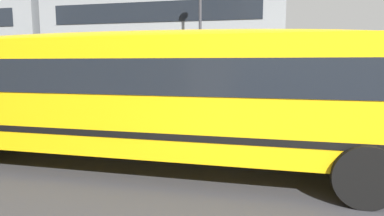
{
  "coord_description": "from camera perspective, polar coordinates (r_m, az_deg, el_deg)",
  "views": [
    {
      "loc": [
        5.5,
        -8.8,
        2.28
      ],
      "look_at": [
        3.66,
        -0.94,
        1.21
      ],
      "focal_mm": 31.45,
      "sensor_mm": 36.0,
      "label": 1
    }
  ],
  "objects": [
    {
      "name": "lane_centreline",
      "position": [
        10.62,
        -18.48,
        -5.23
      ],
      "size": [
        110.0,
        0.16,
        0.01
      ],
      "primitive_type": "cube",
      "color": "silver",
      "rests_on": "ground_plane"
    },
    {
      "name": "school_bus",
      "position": [
        7.58,
        -10.45,
        3.44
      ],
      "size": [
        13.23,
        3.22,
        2.95
      ],
      "rotation": [
        0.0,
        0.0,
        3.13
      ],
      "color": "yellow",
      "rests_on": "ground_plane"
    },
    {
      "name": "ground_plane",
      "position": [
        10.62,
        -18.48,
        -5.25
      ],
      "size": [
        400.0,
        400.0,
        0.0
      ],
      "primitive_type": "plane",
      "color": "#38383D"
    },
    {
      "name": "street_lamp",
      "position": [
        16.36,
        1.4,
        14.68
      ],
      "size": [
        0.44,
        0.44,
        6.8
      ],
      "color": "#38383D",
      "rests_on": "ground_plane"
    },
    {
      "name": "sidewalk_far",
      "position": [
        17.63,
        -5.14,
        0.09
      ],
      "size": [
        120.0,
        3.0,
        0.01
      ],
      "primitive_type": "cube",
      "color": "gray",
      "rests_on": "ground_plane"
    }
  ]
}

